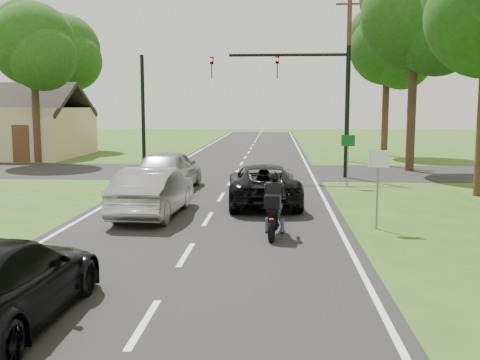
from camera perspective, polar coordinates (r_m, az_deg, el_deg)
name	(u,v)px	position (r m, az deg, el deg)	size (l,w,h in m)	color
ground	(186,255)	(12.64, -5.50, -7.60)	(140.00, 140.00, 0.00)	#275818
road	(226,189)	(22.37, -1.43, -0.93)	(8.00, 100.00, 0.01)	black
cross_road	(237,172)	(28.30, -0.34, 0.84)	(60.00, 7.00, 0.01)	black
motorcycle_rider	(274,211)	(14.22, 3.47, -3.15)	(0.56, 1.94, 1.67)	black
dark_suv	(263,184)	(18.84, 2.36, -0.40)	(2.27, 4.93, 1.37)	black
silver_sedan	(153,192)	(17.00, -8.80, -1.17)	(1.56, 4.47, 1.47)	#B0AFB4
silver_suv	(169,170)	(22.06, -7.26, 1.03)	(1.91, 4.76, 1.62)	#9EA1A6
traffic_signal	(306,87)	(26.09, 6.76, 9.32)	(6.38, 0.44, 6.00)	black
signal_pole_far	(143,112)	(30.89, -9.82, 6.86)	(0.20, 0.20, 6.00)	black
utility_pole_far	(348,76)	(34.35, 10.93, 10.37)	(1.60, 0.28, 10.00)	brown
sign_white	(378,170)	(15.36, 13.87, 0.98)	(0.55, 0.07, 2.12)	slate
sign_green	(348,148)	(23.27, 10.91, 3.21)	(0.55, 0.07, 2.12)	slate
tree_row_d	(423,21)	(29.96, 18.05, 15.10)	(5.76, 5.58, 10.45)	#332316
tree_row_e	(392,51)	(38.72, 15.21, 12.50)	(5.28, 5.12, 9.61)	#332316
tree_left_near	(36,49)	(34.81, -20.01, 12.41)	(5.12, 4.96, 9.22)	#332316
tree_left_far	(67,54)	(44.81, -17.19, 12.10)	(5.76, 5.58, 10.14)	#332316
house	(4,129)	(40.31, -22.89, 4.76)	(10.20, 8.00, 4.84)	tan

